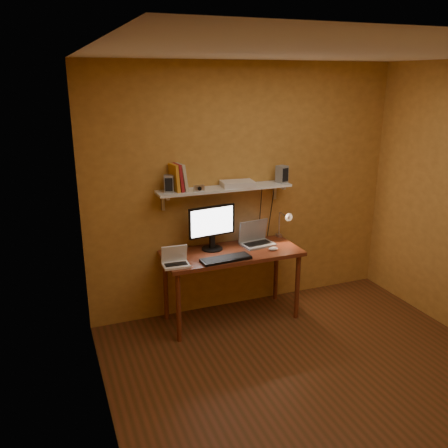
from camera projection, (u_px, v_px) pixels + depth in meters
name	position (u px, v px, depth m)	size (l,w,h in m)	color
room	(330.00, 234.00, 3.59)	(3.44, 3.24, 2.64)	#5E2E18
desk	(232.00, 259.00, 4.82)	(1.40, 0.60, 0.75)	brown
wall_shelf	(225.00, 189.00, 4.78)	(1.40, 0.25, 0.21)	white
monitor	(212.00, 225.00, 4.78)	(0.51, 0.24, 0.46)	black
laptop	(255.00, 238.00, 4.99)	(0.36, 0.28, 0.25)	gray
netbook	(175.00, 260.00, 4.43)	(0.25, 0.19, 0.19)	white
keyboard	(226.00, 259.00, 4.56)	(0.49, 0.16, 0.03)	black
mouse	(273.00, 249.00, 4.82)	(0.10, 0.06, 0.04)	white
desk_lamp	(284.00, 221.00, 5.07)	(0.09, 0.23, 0.38)	silver
speaker_left	(169.00, 184.00, 4.56)	(0.09, 0.09, 0.16)	gray
speaker_right	(282.00, 174.00, 4.97)	(0.10, 0.10, 0.18)	gray
books	(178.00, 177.00, 4.59)	(0.16, 0.19, 0.27)	orange
shelf_camera	(199.00, 188.00, 4.60)	(0.10, 0.05, 0.06)	silver
router	(238.00, 184.00, 4.81)	(0.33, 0.22, 0.06)	white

